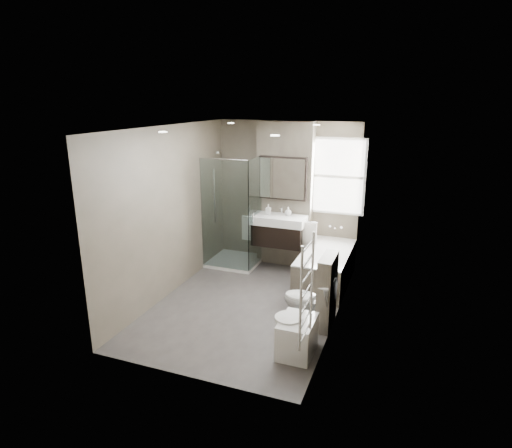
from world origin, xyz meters
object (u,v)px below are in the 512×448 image
at_px(vanity, 279,230).
at_px(bidet, 297,335).
at_px(bathtub, 326,266).
at_px(toilet, 308,301).

distance_m(vanity, bidet, 2.70).
bearing_deg(bathtub, vanity, 160.63).
xyz_separation_m(bathtub, toilet, (0.05, -1.40, 0.03)).
height_order(toilet, bidet, toilet).
relative_size(vanity, bidet, 1.66).
bearing_deg(bidet, bathtub, 92.38).
xyz_separation_m(toilet, bidet, (0.04, -0.72, -0.11)).
height_order(vanity, bathtub, vanity).
distance_m(toilet, bidet, 0.73).
bearing_deg(bidet, vanity, 112.46).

